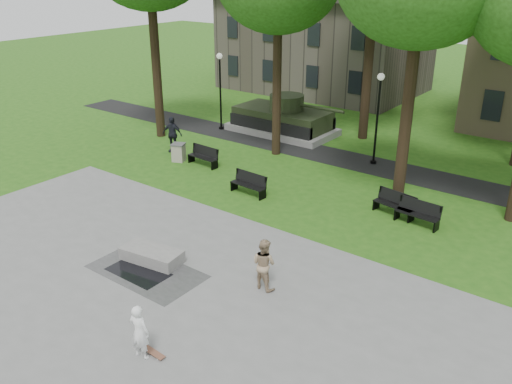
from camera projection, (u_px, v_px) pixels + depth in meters
ground at (211, 253)px, 19.74m from camera, size 120.00×120.00×0.00m
plaza at (99, 319)px, 16.07m from camera, size 22.00×16.00×0.02m
footpath at (362, 163)px, 28.54m from camera, size 44.00×2.60×0.01m
building_left at (325, 44)px, 43.87m from camera, size 15.00×10.00×7.20m
lamp_left at (220, 85)px, 33.22m from camera, size 0.36×0.36×4.73m
lamp_mid at (378, 112)px, 27.39m from camera, size 0.36×0.36×4.73m
tank_monument at (283, 119)px, 33.26m from camera, size 7.45×3.40×2.40m
puddle at (138, 272)px, 18.50m from camera, size 2.20×1.20×0.00m
concrete_block at (152, 255)px, 19.11m from camera, size 2.32×1.32×0.45m
skateboard at (154, 353)px, 14.62m from camera, size 0.79×0.24×0.07m
skateboarder at (139, 332)px, 14.23m from camera, size 0.65×0.48×1.62m
friend_watching at (264, 264)px, 17.30m from camera, size 0.89×0.71×1.74m
pedestrian_walker at (172, 134)px, 29.88m from camera, size 1.26×0.82×2.00m
park_bench_0 at (204, 155)px, 28.06m from camera, size 1.82×0.61×1.00m
park_bench_1 at (249, 183)px, 24.56m from camera, size 1.82×0.62×1.00m
park_bench_2 at (395, 203)px, 22.55m from camera, size 1.85×0.82×1.00m
park_bench_3 at (418, 212)px, 21.71m from camera, size 1.83×0.66×1.00m
trash_bin at (179, 152)px, 28.65m from camera, size 0.87×0.87×0.96m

